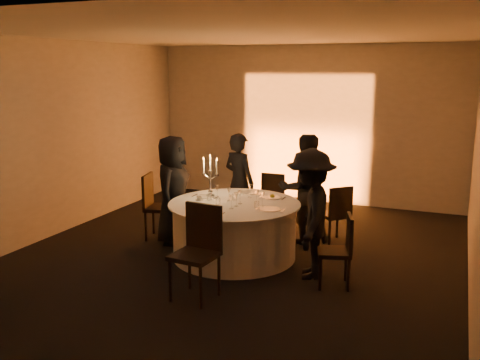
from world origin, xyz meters
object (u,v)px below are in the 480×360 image
at_px(guest_left, 173,190).
at_px(guest_right, 310,214).
at_px(chair_back_right, 337,211).
at_px(guest_back_left, 239,182).
at_px(chair_back_left, 275,196).
at_px(chair_left, 155,202).
at_px(guest_back_right, 305,189).
at_px(chair_right, 340,247).
at_px(candelabra, 210,182).
at_px(banquet_table, 234,230).
at_px(coffee_cup, 199,198).
at_px(chair_front, 199,245).

xyz_separation_m(guest_left, guest_right, (2.22, -0.51, 0.00)).
height_order(chair_back_right, guest_back_left, guest_back_left).
bearing_deg(guest_right, chair_back_left, -163.73).
bearing_deg(chair_back_right, chair_left, -27.03).
height_order(chair_left, chair_back_right, chair_left).
height_order(guest_back_left, guest_right, guest_right).
distance_m(guest_back_left, guest_right, 2.18).
height_order(guest_back_left, guest_back_right, guest_back_right).
bearing_deg(chair_right, guest_back_right, -166.72).
distance_m(chair_back_left, chair_back_right, 1.26).
bearing_deg(candelabra, banquet_table, -25.17).
distance_m(guest_right, coffee_cup, 1.67).
distance_m(chair_back_left, candelabra, 1.57).
relative_size(chair_back_right, guest_back_left, 0.56).
xyz_separation_m(chair_left, candelabra, (0.98, -0.09, 0.42)).
relative_size(chair_back_left, coffee_cup, 8.17).
bearing_deg(coffee_cup, guest_back_right, 41.44).
bearing_deg(guest_right, chair_back_right, 164.78).
relative_size(chair_left, guest_back_left, 0.64).
bearing_deg(banquet_table, candelabra, 154.83).
height_order(guest_left, candelabra, guest_left).
distance_m(banquet_table, chair_front, 1.36).
relative_size(chair_back_left, guest_back_left, 0.57).
bearing_deg(guest_left, chair_left, 64.89).
relative_size(chair_left, guest_right, 0.62).
relative_size(banquet_table, chair_back_left, 2.00).
relative_size(chair_front, guest_left, 0.66).
bearing_deg(candelabra, guest_back_right, 34.89).
distance_m(chair_back_right, guest_back_left, 1.64).
distance_m(chair_back_right, chair_right, 1.59).
xyz_separation_m(guest_right, candelabra, (-1.60, 0.50, 0.17)).
xyz_separation_m(chair_right, candelabra, (-2.02, 0.66, 0.49)).
bearing_deg(guest_back_left, chair_right, 159.95).
height_order(chair_back_left, guest_right, guest_right).
bearing_deg(chair_left, guest_left, -116.94).
xyz_separation_m(chair_back_left, chair_front, (0.11, -2.97, 0.10)).
bearing_deg(chair_back_left, guest_back_right, 137.01).
bearing_deg(coffee_cup, chair_right, -10.93).
xyz_separation_m(chair_back_left, guest_back_right, (0.67, -0.61, 0.31)).
distance_m(banquet_table, chair_back_left, 1.64).
xyz_separation_m(guest_left, candelabra, (0.62, -0.01, 0.18)).
bearing_deg(guest_back_left, banquet_table, 129.50).
height_order(chair_back_right, chair_front, chair_front).
height_order(chair_front, guest_back_right, guest_back_right).
bearing_deg(coffee_cup, chair_front, -63.70).
distance_m(chair_right, guest_left, 2.74).
bearing_deg(guest_back_right, chair_back_left, -76.36).
xyz_separation_m(chair_right, guest_left, (-2.64, 0.67, 0.31)).
bearing_deg(guest_left, guest_back_left, -44.78).
height_order(guest_left, guest_back_right, guest_back_right).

